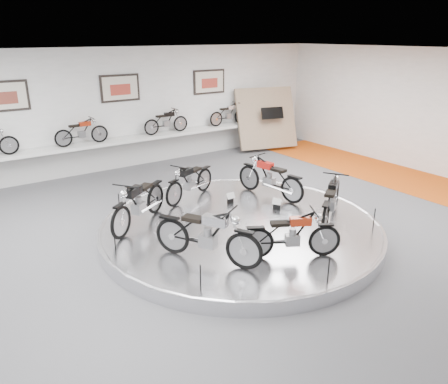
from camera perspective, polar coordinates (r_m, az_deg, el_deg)
floor at (r=9.97m, az=3.18°, el=-6.14°), size 16.00×16.00×0.00m
ceiling at (r=8.97m, az=3.69°, el=17.48°), size 16.00×16.00×0.00m
wall_back at (r=15.27m, az=-13.26°, el=10.48°), size 16.00×0.00×16.00m
orange_carpet_strip at (r=14.87m, az=24.36°, el=1.02°), size 2.40×12.60×0.01m
dado_band at (r=15.55m, az=-12.81°, el=5.20°), size 15.68×0.04×1.10m
display_platform at (r=10.12m, az=2.15°, el=-4.77°), size 6.40×6.40×0.30m
platform_rim at (r=10.07m, az=2.16°, el=-4.15°), size 6.40×6.40×0.10m
shelf at (r=15.19m, az=-12.53°, el=6.63°), size 11.00×0.55×0.10m
poster_left at (r=14.24m, az=-26.79°, el=11.10°), size 1.35×0.06×0.88m
poster_center at (r=15.14m, az=-13.41°, el=13.07°), size 1.35×0.06×0.88m
poster_right at (r=16.75m, az=-1.94°, el=14.20°), size 1.35×0.06×0.88m
display_panel at (r=17.51m, az=5.54°, el=9.58°), size 2.56×1.52×2.30m
shelf_bike_b at (r=14.62m, az=-18.10°, el=7.28°), size 1.22×0.43×0.73m
shelf_bike_c at (r=15.72m, az=-7.56°, el=8.92°), size 1.22×0.43×0.73m
shelf_bike_d at (r=17.10m, az=0.60°, el=9.98°), size 1.22×0.43×0.73m
bike_a at (r=11.53m, az=6.04°, el=1.93°), size 0.98×1.91×1.07m
bike_b at (r=11.37m, az=-4.50°, el=1.49°), size 1.77×1.21×0.98m
bike_c at (r=9.91m, az=-11.08°, el=-1.29°), size 1.92×1.62×1.10m
bike_d at (r=8.20m, az=-2.25°, el=-5.53°), size 1.54×1.97×1.12m
bike_e at (r=8.46m, az=8.83°, el=-5.48°), size 1.71×1.32×0.97m
bike_f at (r=10.24m, az=13.81°, el=-1.03°), size 1.81×1.48×1.03m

